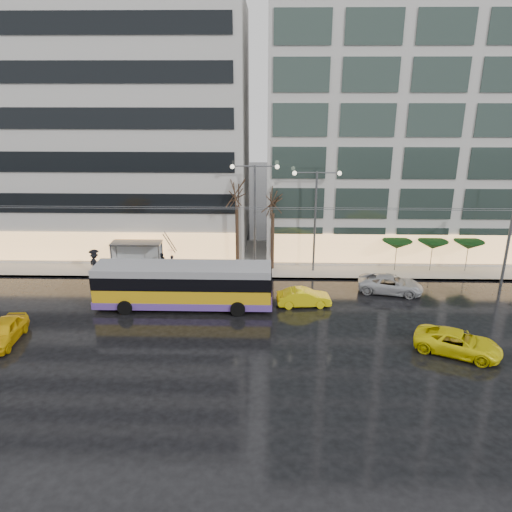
{
  "coord_description": "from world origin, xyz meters",
  "views": [
    {
      "loc": [
        3.03,
        -29.19,
        15.69
      ],
      "look_at": [
        2.23,
        5.0,
        3.47
      ],
      "focal_mm": 35.0,
      "sensor_mm": 36.0,
      "label": 1
    }
  ],
  "objects_px": {
    "trolleybus": "(184,287)",
    "street_lamp_near": "(255,203)",
    "bus_shelter": "(133,249)",
    "taxi_a": "(4,332)"
  },
  "relations": [
    {
      "from": "trolleybus",
      "to": "street_lamp_near",
      "type": "distance_m",
      "value": 9.79
    },
    {
      "from": "trolleybus",
      "to": "bus_shelter",
      "type": "height_order",
      "value": "trolleybus"
    },
    {
      "from": "taxi_a",
      "to": "street_lamp_near",
      "type": "bearing_deg",
      "value": 36.11
    },
    {
      "from": "trolleybus",
      "to": "street_lamp_near",
      "type": "height_order",
      "value": "street_lamp_near"
    },
    {
      "from": "street_lamp_near",
      "to": "taxi_a",
      "type": "distance_m",
      "value": 20.57
    },
    {
      "from": "taxi_a",
      "to": "trolleybus",
      "type": "bearing_deg",
      "value": 24.0
    },
    {
      "from": "trolleybus",
      "to": "street_lamp_near",
      "type": "xyz_separation_m",
      "value": [
        4.93,
        7.22,
        4.41
      ]
    },
    {
      "from": "street_lamp_near",
      "to": "bus_shelter",
      "type": "bearing_deg",
      "value": -179.37
    },
    {
      "from": "street_lamp_near",
      "to": "trolleybus",
      "type": "bearing_deg",
      "value": -124.35
    },
    {
      "from": "trolleybus",
      "to": "street_lamp_near",
      "type": "bearing_deg",
      "value": 55.65
    }
  ]
}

